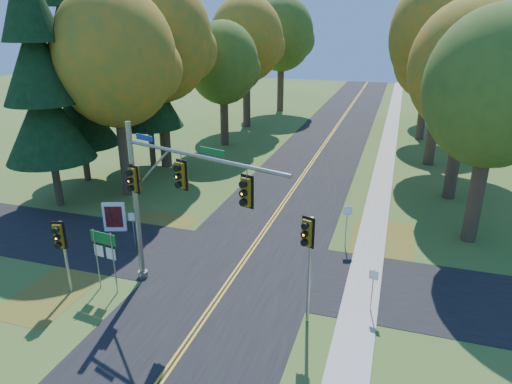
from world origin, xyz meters
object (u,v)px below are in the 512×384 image
(traffic_mast, at_px, (166,191))
(route_sign_cluster, at_px, (104,249))
(east_signal_pole, at_px, (308,244))
(info_kiosk, at_px, (114,217))

(traffic_mast, height_order, route_sign_cluster, traffic_mast)
(east_signal_pole, distance_m, info_kiosk, 13.97)
(traffic_mast, relative_size, info_kiosk, 4.48)
(route_sign_cluster, relative_size, info_kiosk, 1.66)
(east_signal_pole, bearing_deg, info_kiosk, 177.67)
(traffic_mast, bearing_deg, east_signal_pole, 13.20)
(east_signal_pole, bearing_deg, traffic_mast, -164.04)
(traffic_mast, xyz_separation_m, east_signal_pole, (6.34, -0.50, -1.29))
(traffic_mast, distance_m, info_kiosk, 8.90)
(info_kiosk, bearing_deg, east_signal_pole, -40.82)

